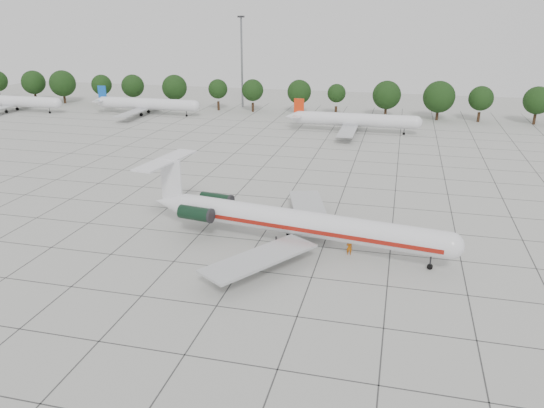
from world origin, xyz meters
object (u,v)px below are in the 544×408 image
(main_airliner, at_px, (288,221))
(bg_airliner_a, at_px, (13,101))
(bg_airliner_b, at_px, (147,104))
(bg_airliner_c, at_px, (355,120))
(floodlight_mast, at_px, (242,57))
(ground_crew, at_px, (349,247))

(main_airliner, xyz_separation_m, bg_airliner_a, (-93.91, 69.38, -0.33))
(bg_airliner_b, height_order, bg_airliner_c, same)
(bg_airliner_b, height_order, floodlight_mast, floodlight_mast)
(bg_airliner_a, distance_m, bg_airliner_b, 38.81)
(main_airliner, distance_m, ground_crew, 7.95)
(bg_airliner_b, bearing_deg, ground_crew, -50.06)
(main_airliner, bearing_deg, ground_crew, 1.71)
(bg_airliner_b, distance_m, floodlight_mast, 30.47)
(ground_crew, xyz_separation_m, bg_airliner_a, (-101.47, 70.28, 1.95))
(bg_airliner_b, distance_m, bg_airliner_c, 57.74)
(floodlight_mast, bearing_deg, bg_airliner_b, -140.06)
(main_airliner, relative_size, ground_crew, 20.31)
(bg_airliner_a, height_order, bg_airliner_b, same)
(main_airliner, bearing_deg, bg_airliner_a, 152.05)
(ground_crew, relative_size, bg_airliner_b, 0.07)
(bg_airliner_a, distance_m, floodlight_mast, 65.44)
(main_airliner, bearing_deg, floodlight_mast, 118.56)
(ground_crew, height_order, bg_airliner_b, bg_airliner_b)
(main_airliner, height_order, bg_airliner_a, main_airliner)
(main_airliner, bearing_deg, bg_airliner_c, 97.06)
(ground_crew, distance_m, floodlight_mast, 102.96)
(bg_airliner_b, relative_size, bg_airliner_c, 1.00)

